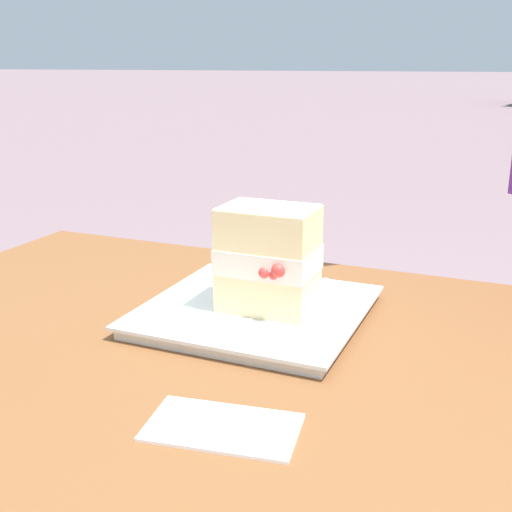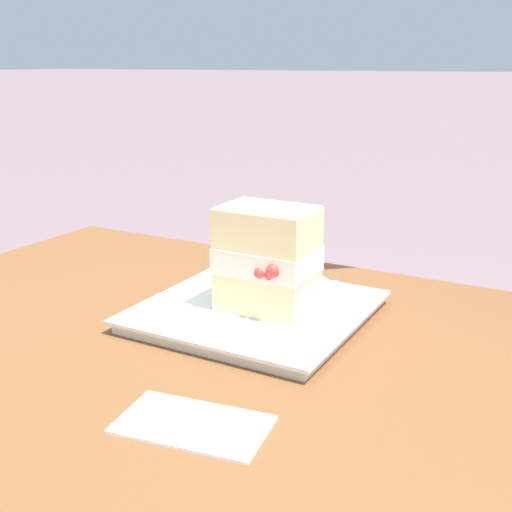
{
  "view_description": "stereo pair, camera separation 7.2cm",
  "coord_description": "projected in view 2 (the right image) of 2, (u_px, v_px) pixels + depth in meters",
  "views": [
    {
      "loc": [
        0.1,
        -0.46,
        1.05
      ],
      "look_at": [
        -0.17,
        0.18,
        0.84
      ],
      "focal_mm": 45.06,
      "sensor_mm": 36.0,
      "label": 1
    },
    {
      "loc": [
        0.16,
        -0.43,
        1.05
      ],
      "look_at": [
        -0.17,
        0.18,
        0.84
      ],
      "focal_mm": 45.06,
      "sensor_mm": 36.0,
      "label": 2
    }
  ],
  "objects": [
    {
      "name": "dessert_plate",
      "position": [
        256.0,
        311.0,
        0.74
      ],
      "size": [
        0.24,
        0.24,
        0.02
      ],
      "color": "white",
      "rests_on": "patio_table"
    },
    {
      "name": "cake_slice",
      "position": [
        268.0,
        259.0,
        0.71
      ],
      "size": [
        0.11,
        0.09,
        0.12
      ],
      "color": "beige",
      "rests_on": "dessert_plate"
    },
    {
      "name": "dessert_fork",
      "position": [
        315.0,
        274.0,
        0.89
      ],
      "size": [
        0.14,
        0.12,
        0.01
      ],
      "color": "silver",
      "rests_on": "patio_table"
    },
    {
      "name": "paper_napkin",
      "position": [
        193.0,
        425.0,
        0.52
      ],
      "size": [
        0.13,
        0.09,
        0.0
      ],
      "color": "white",
      "rests_on": "patio_table"
    }
  ]
}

